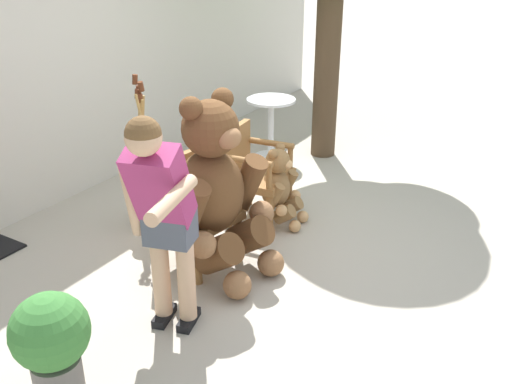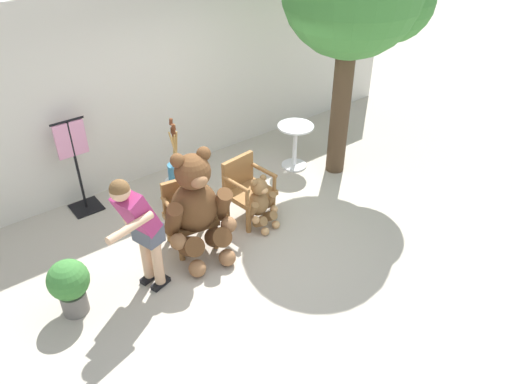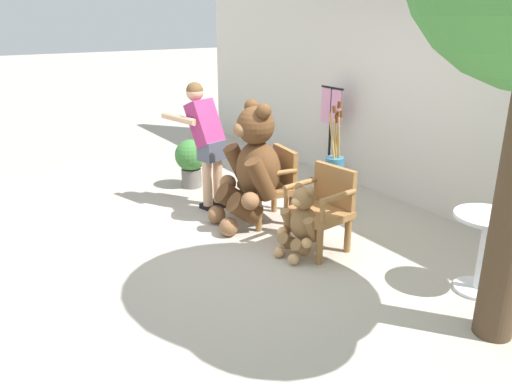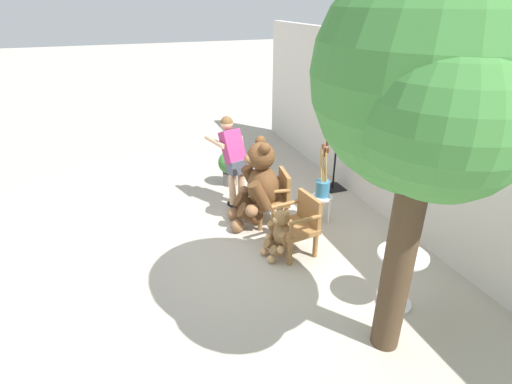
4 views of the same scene
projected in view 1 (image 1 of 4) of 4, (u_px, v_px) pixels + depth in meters
ground_plane at (277, 251)px, 4.78m from camera, size 60.00×60.00×0.00m
back_wall at (56, 54)px, 5.33m from camera, size 10.00×0.16×2.80m
wooden_chair_left at (192, 208)px, 4.48m from camera, size 0.63×0.60×0.86m
wooden_chair_right at (252, 171)px, 5.19m from camera, size 0.62×0.58×0.86m
teddy_bear_large at (216, 189)px, 4.25m from camera, size 0.87×0.86×1.42m
teddy_bear_small at (280, 187)px, 5.11m from camera, size 0.45×0.44×0.75m
person_visitor at (162, 208)px, 3.46m from camera, size 0.72×0.62×1.54m
white_stool at (145, 190)px, 5.07m from camera, size 0.34×0.34×0.46m
brush_bucket at (143, 157)px, 4.94m from camera, size 0.22×0.22×0.92m
round_side_table at (271, 122)px, 6.58m from camera, size 0.56×0.56×0.72m
potted_plant at (52, 341)px, 3.13m from camera, size 0.44×0.44×0.68m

